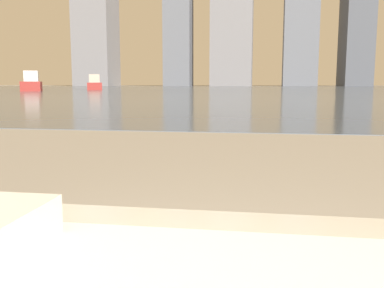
{
  "coord_description": "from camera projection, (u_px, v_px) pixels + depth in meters",
  "views": [
    {
      "loc": [
        0.36,
        0.16,
        0.79
      ],
      "look_at": [
        0.0,
        2.38,
        0.47
      ],
      "focal_mm": 40.0,
      "sensor_mm": 36.0,
      "label": 1
    }
  ],
  "objects": [
    {
      "name": "harbor_water",
      "position": [
        258.0,
        89.0,
        60.63
      ],
      "size": [
        180.0,
        110.0,
        0.01
      ],
      "color": "slate",
      "rests_on": "ground_plane"
    },
    {
      "name": "harbor_boat_1",
      "position": [
        94.0,
        84.0,
        50.76
      ],
      "size": [
        3.37,
        5.11,
        1.81
      ],
      "color": "maroon",
      "rests_on": "harbor_water"
    },
    {
      "name": "harbor_boat_2",
      "position": [
        32.0,
        84.0,
        43.26
      ],
      "size": [
        4.02,
        5.63,
        2.01
      ],
      "color": "maroon",
      "rests_on": "harbor_water"
    },
    {
      "name": "skyline_tower_4",
      "position": [
        357.0,
        28.0,
        109.5
      ],
      "size": [
        6.77,
        13.11,
        29.53
      ],
      "color": "#4C515B",
      "rests_on": "ground_plane"
    }
  ]
}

